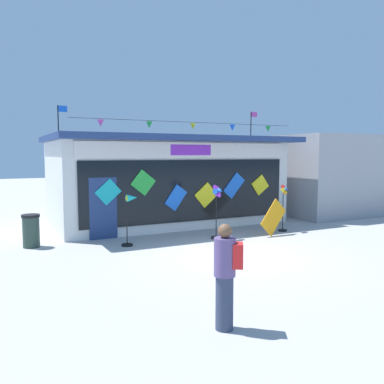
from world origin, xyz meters
TOP-DOWN VIEW (x-y plane):
  - ground_plane at (0.00, 0.00)m, footprint 80.00×80.00m
  - kite_shop_building at (0.47, 5.90)m, footprint 9.15×5.27m
  - wind_spinner_far_left at (-2.18, 2.40)m, footprint 0.54×0.34m
  - wind_spinner_left at (0.62, 2.09)m, footprint 0.42×0.33m
  - wind_spinner_center_left at (3.37, 2.13)m, footprint 0.36×0.31m
  - person_near_camera at (-2.66, -3.85)m, footprint 0.48×0.43m
  - trash_bin at (-4.88, 3.52)m, footprint 0.52×0.52m
  - display_kite_on_ground at (2.62, 1.72)m, footprint 1.24×0.27m
  - neighbour_building at (9.18, 7.29)m, footprint 7.08×8.96m

SIDE VIEW (x-z plane):
  - ground_plane at x=0.00m, z-range 0.00..0.00m
  - trash_bin at x=-4.88m, z-range 0.01..0.99m
  - display_kite_on_ground at x=2.62m, z-range 0.00..1.24m
  - person_near_camera at x=-2.66m, z-range 0.05..1.73m
  - wind_spinner_far_left at x=-2.18m, z-range 0.25..1.80m
  - wind_spinner_center_left at x=3.37m, z-range 0.22..1.90m
  - wind_spinner_left at x=0.62m, z-range 0.32..2.09m
  - kite_shop_building at x=0.47m, z-range -0.59..4.04m
  - neighbour_building at x=9.18m, z-range 0.00..3.59m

